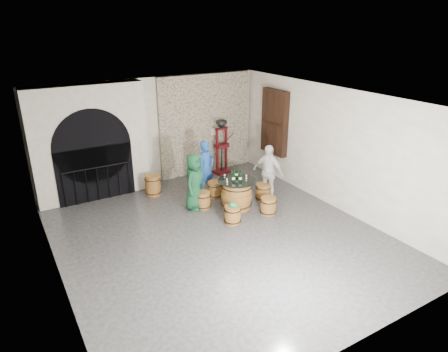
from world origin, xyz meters
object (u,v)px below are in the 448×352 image
barrel_stool_left (203,200)px  wine_bottle_right (237,173)px  person_white (268,172)px  side_barrel (153,185)px  barrel_stool_near_right (268,206)px  barrel_table (237,194)px  barrel_stool_far (214,189)px  barrel_stool_near_left (233,215)px  wine_bottle_center (240,177)px  wine_bottle_left (234,177)px  person_green (194,182)px  corking_press (222,143)px  barrel_stool_right (263,192)px  person_blue (206,168)px

barrel_stool_left → wine_bottle_right: (0.91, -0.25, 0.68)m
person_white → side_barrel: size_ratio=2.57×
barrel_stool_near_right → wine_bottle_right: size_ratio=1.42×
barrel_table → barrel_stool_near_right: barrel_table is taller
barrel_stool_far → barrel_stool_near_right: same height
barrel_stool_near_left → wine_bottle_center: bearing=44.6°
barrel_table → side_barrel: (-1.65, 1.91, -0.08)m
barrel_stool_near_left → barrel_stool_far: bearing=76.5°
wine_bottle_left → wine_bottle_right: 0.31m
barrel_stool_near_left → person_green: (-0.43, 1.23, 0.54)m
barrel_table → person_white: 1.13m
wine_bottle_left → wine_bottle_right: (0.23, 0.21, 0.00)m
barrel_table → corking_press: corking_press is taller
corking_press → barrel_stool_right: bearing=-99.4°
wine_bottle_right → side_barrel: bearing=135.2°
person_white → side_barrel: person_white is taller
person_green → person_blue: person_blue is taller
barrel_table → person_blue: bearing=101.7°
wine_bottle_left → side_barrel: wine_bottle_left is taller
barrel_table → person_green: 1.19m
barrel_stool_left → wine_bottle_left: 1.07m
barrel_stool_left → person_white: size_ratio=0.29×
barrel_stool_near_left → side_barrel: size_ratio=0.75×
barrel_stool_near_right → person_blue: 2.20m
barrel_stool_near_left → person_white: person_white is taller
barrel_stool_near_left → person_blue: size_ratio=0.29×
barrel_table → barrel_stool_near_left: bearing=-128.6°
barrel_stool_right → corking_press: size_ratio=0.26×
barrel_stool_right → corking_press: (0.04, 2.38, 0.80)m
person_green → person_white: person_white is taller
person_blue → side_barrel: person_blue is taller
barrel_stool_right → wine_bottle_right: 1.07m
barrel_table → barrel_stool_right: barrel_table is taller
person_blue → corking_press: bearing=25.1°
barrel_stool_left → barrel_stool_near_left: bearing=-78.1°
barrel_table → wine_bottle_left: size_ratio=3.12×
barrel_table → barrel_stool_near_left: barrel_table is taller
person_white → barrel_stool_near_right: bearing=-58.3°
person_green → corking_press: (1.95, 1.89, 0.26)m
barrel_table → barrel_stool_far: bearing=101.7°
barrel_stool_far → wine_bottle_center: (0.21, -1.01, 0.68)m
barrel_stool_left → side_barrel: (-0.84, 1.49, 0.08)m
barrel_table → person_green: size_ratio=0.66×
person_blue → corking_press: 1.71m
barrel_stool_right → corking_press: corking_press is taller
barrel_stool_near_right → wine_bottle_right: bearing=113.0°
person_blue → barrel_stool_near_right: bearing=-88.7°
barrel_stool_far → barrel_stool_near_left: 1.64m
side_barrel → corking_press: size_ratio=0.35×
barrel_stool_near_right → barrel_stool_near_left: size_ratio=1.00×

